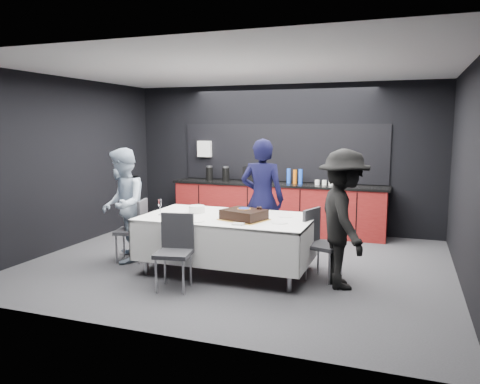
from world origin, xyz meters
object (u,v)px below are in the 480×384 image
object	(u,v)px
champagne_flute	(160,204)
person_left	(123,205)
chair_left	(136,226)
person_right	(343,219)
plate_stack	(197,209)
chair_near	(175,245)
chair_right	(319,239)
cake_assembly	(244,215)
party_table	(228,226)
person_center	(262,199)

from	to	relation	value
champagne_flute	person_left	xyz separation A→B (m)	(-0.73, 0.18, -0.09)
chair_left	person_right	distance (m)	3.07
plate_stack	person_left	world-z (taller)	person_left
champagne_flute	chair_near	distance (m)	0.90
chair_right	cake_assembly	bearing A→B (deg)	-162.35
chair_left	person_left	size ratio (longest dim) A/B	0.55
party_table	cake_assembly	world-z (taller)	cake_assembly
person_right	person_left	bearing A→B (deg)	65.06
champagne_flute	chair_near	world-z (taller)	champagne_flute
cake_assembly	person_right	size ratio (longest dim) A/B	0.39
person_left	person_right	xyz separation A→B (m)	(3.22, -0.05, 0.02)
party_table	cake_assembly	distance (m)	0.40
chair_left	person_right	world-z (taller)	person_right
person_center	person_right	size ratio (longest dim) A/B	1.05
party_table	person_left	distance (m)	1.66
chair_left	chair_near	distance (m)	1.38
person_left	party_table	bearing A→B (deg)	64.49
chair_left	cake_assembly	bearing A→B (deg)	-5.87
person_center	champagne_flute	bearing A→B (deg)	38.72
party_table	chair_right	bearing A→B (deg)	6.16
chair_near	person_center	world-z (taller)	person_center
champagne_flute	person_center	bearing A→B (deg)	42.00
champagne_flute	person_right	xyz separation A→B (m)	(2.50, 0.13, -0.07)
plate_stack	champagne_flute	xyz separation A→B (m)	(-0.40, -0.34, 0.11)
person_center	plate_stack	bearing A→B (deg)	39.83
champagne_flute	person_center	distance (m)	1.57
chair_right	person_right	bearing A→B (deg)	-34.59
cake_assembly	party_table	bearing A→B (deg)	150.65
party_table	champagne_flute	world-z (taller)	champagne_flute
champagne_flute	cake_assembly	bearing A→B (deg)	3.00
plate_stack	person_right	size ratio (longest dim) A/B	0.13
plate_stack	person_left	distance (m)	1.14
party_table	person_left	size ratio (longest dim) A/B	1.37
champagne_flute	chair_left	size ratio (longest dim) A/B	0.24
person_left	chair_left	bearing A→B (deg)	84.22
chair_left	chair_right	distance (m)	2.72
party_table	chair_right	size ratio (longest dim) A/B	2.51
chair_left	chair_near	world-z (taller)	same
chair_left	person_center	xyz separation A→B (m)	(1.72, 0.80, 0.38)
cake_assembly	plate_stack	world-z (taller)	cake_assembly
party_table	person_center	size ratio (longest dim) A/B	1.27
chair_left	chair_near	xyz separation A→B (m)	(1.10, -0.84, 0.00)
chair_near	person_right	xyz separation A→B (m)	(1.96, 0.72, 0.33)
party_table	person_right	xyz separation A→B (m)	(1.58, -0.10, 0.23)
plate_stack	chair_left	size ratio (longest dim) A/B	0.25
champagne_flute	person_left	world-z (taller)	person_left
chair_left	person_left	world-z (taller)	person_left
chair_right	chair_near	distance (m)	1.88
champagne_flute	person_center	size ratio (longest dim) A/B	0.12
chair_near	chair_left	bearing A→B (deg)	142.58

